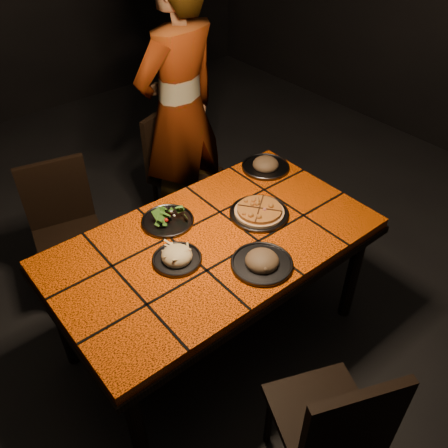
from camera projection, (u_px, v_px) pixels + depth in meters
room_shell at (211, 95)px, 1.85m from camera, size 6.04×7.04×3.08m
dining_table at (214, 251)px, 2.38m from camera, size 1.62×0.92×0.75m
chair_near at (334, 424)px, 1.86m from camera, size 0.51×0.51×0.87m
chair_far_left at (65, 222)px, 2.83m from camera, size 0.47×0.47×0.86m
chair_far_right at (175, 163)px, 3.35m from camera, size 0.50×0.50×0.87m
diner at (180, 113)px, 3.02m from camera, size 0.73×0.54×1.83m
plate_pizza at (259, 212)px, 2.47m from camera, size 0.36×0.36×0.04m
plate_pasta at (177, 257)px, 2.20m from camera, size 0.23×0.23×0.08m
plate_salad at (167, 218)px, 2.42m from camera, size 0.27×0.27×0.07m
plate_mushroom_a at (262, 261)px, 2.17m from camera, size 0.29×0.29×0.10m
plate_mushroom_b at (266, 165)px, 2.81m from camera, size 0.28×0.28×0.09m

